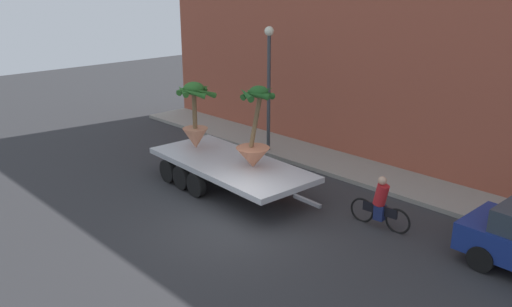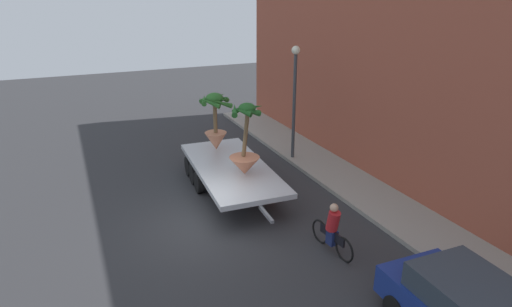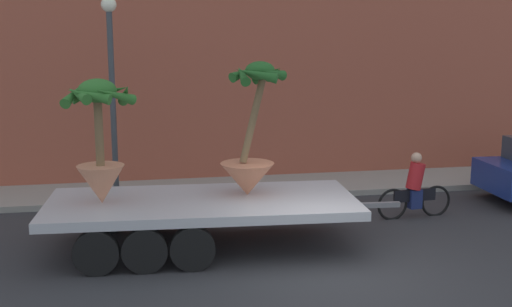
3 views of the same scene
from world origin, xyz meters
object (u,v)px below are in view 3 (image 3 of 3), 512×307
object	(u,v)px
potted_palm_middle	(251,149)
street_lamp	(112,73)
flatbed_trailer	(190,210)
cyclist	(415,189)
potted_palm_rear	(100,144)

from	to	relation	value
potted_palm_middle	street_lamp	distance (m)	4.56
flatbed_trailer	potted_palm_middle	bearing A→B (deg)	6.82
potted_palm_middle	street_lamp	xyz separation A→B (m)	(-2.73, 3.41, 1.32)
cyclist	street_lamp	size ratio (longest dim) A/B	0.38
potted_palm_rear	street_lamp	bearing A→B (deg)	87.67
potted_palm_rear	potted_palm_middle	world-z (taller)	potted_palm_middle
potted_palm_middle	flatbed_trailer	bearing A→B (deg)	-173.18
flatbed_trailer	potted_palm_middle	world-z (taller)	potted_palm_middle
cyclist	street_lamp	bearing A→B (deg)	160.36
potted_palm_rear	potted_palm_middle	size ratio (longest dim) A/B	0.89
cyclist	flatbed_trailer	bearing A→B (deg)	-167.40
flatbed_trailer	cyclist	bearing A→B (deg)	12.60
cyclist	street_lamp	xyz separation A→B (m)	(-6.71, 2.39, 2.56)
street_lamp	potted_palm_middle	bearing A→B (deg)	-51.33
cyclist	street_lamp	world-z (taller)	street_lamp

